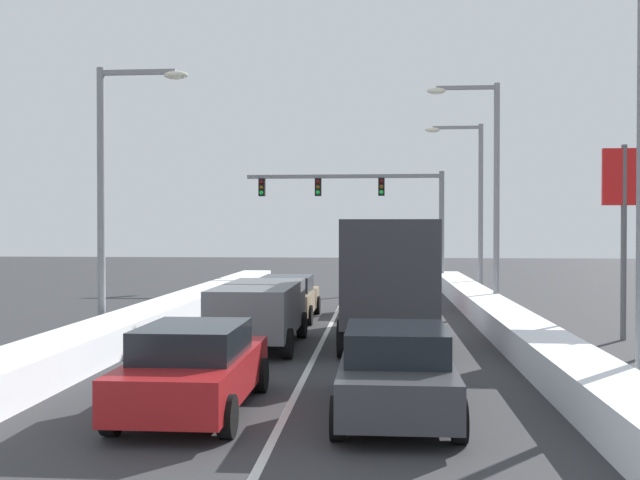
% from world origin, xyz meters
% --- Properties ---
extents(ground_plane, '(120.00, 120.00, 0.00)m').
position_xyz_m(ground_plane, '(0.00, 13.78, 0.00)').
color(ground_plane, '#333335').
extents(lane_stripe_between_right_lane_and_center_lane, '(0.14, 37.90, 0.01)m').
position_xyz_m(lane_stripe_between_right_lane_and_center_lane, '(-0.00, 17.23, 0.00)').
color(lane_stripe_between_right_lane_and_center_lane, silver).
rests_on(lane_stripe_between_right_lane_and_center_lane, ground).
extents(snow_bank_right_shoulder, '(1.29, 37.90, 0.76)m').
position_xyz_m(snow_bank_right_shoulder, '(5.30, 17.23, 0.38)').
color(snow_bank_right_shoulder, white).
rests_on(snow_bank_right_shoulder, ground).
extents(snow_bank_left_shoulder, '(1.52, 37.90, 0.77)m').
position_xyz_m(snow_bank_left_shoulder, '(-5.30, 17.23, 0.38)').
color(snow_bank_left_shoulder, white).
rests_on(snow_bank_left_shoulder, ground).
extents(sedan_charcoal_right_lane_nearest, '(2.00, 4.50, 1.51)m').
position_xyz_m(sedan_charcoal_right_lane_nearest, '(1.86, 7.53, 0.76)').
color(sedan_charcoal_right_lane_nearest, '#38383D').
rests_on(sedan_charcoal_right_lane_nearest, ground).
extents(box_truck_right_lane_second, '(2.53, 7.20, 3.36)m').
position_xyz_m(box_truck_right_lane_second, '(1.82, 15.45, 1.90)').
color(box_truck_right_lane_second, silver).
rests_on(box_truck_right_lane_second, ground).
extents(sedan_maroon_right_lane_third, '(2.00, 4.50, 1.51)m').
position_xyz_m(sedan_maroon_right_lane_third, '(1.87, 22.96, 0.76)').
color(sedan_maroon_right_lane_third, maroon).
rests_on(sedan_maroon_right_lane_third, ground).
extents(sedan_red_center_lane_nearest, '(2.00, 4.50, 1.51)m').
position_xyz_m(sedan_red_center_lane_nearest, '(-1.58, 7.51, 0.76)').
color(sedan_red_center_lane_nearest, maroon).
rests_on(sedan_red_center_lane_nearest, ground).
extents(suv_gray_center_lane_second, '(2.16, 4.90, 1.67)m').
position_xyz_m(suv_gray_center_lane_second, '(-1.59, 14.37, 1.02)').
color(suv_gray_center_lane_second, slate).
rests_on(suv_gray_center_lane_second, ground).
extents(sedan_tan_center_lane_third, '(2.00, 4.50, 1.51)m').
position_xyz_m(sedan_tan_center_lane_third, '(-1.58, 20.30, 0.76)').
color(sedan_tan_center_lane_third, '#937F60').
rests_on(sedan_tan_center_lane_third, ground).
extents(traffic_light_gantry, '(10.60, 0.47, 6.20)m').
position_xyz_m(traffic_light_gantry, '(1.18, 34.44, 4.72)').
color(traffic_light_gantry, slate).
rests_on(traffic_light_gantry, ground).
extents(street_lamp_right_near, '(2.66, 0.36, 8.45)m').
position_xyz_m(street_lamp_right_near, '(5.88, 8.61, 5.04)').
color(street_lamp_right_near, gray).
rests_on(street_lamp_right_near, ground).
extents(street_lamp_right_mid, '(2.66, 0.36, 8.46)m').
position_xyz_m(street_lamp_right_mid, '(5.51, 22.40, 5.04)').
color(street_lamp_right_mid, gray).
rests_on(street_lamp_right_mid, ground).
extents(street_lamp_right_far, '(2.66, 0.36, 7.95)m').
position_xyz_m(street_lamp_right_far, '(5.87, 29.29, 4.77)').
color(street_lamp_right_far, gray).
rests_on(street_lamp_right_far, ground).
extents(street_lamp_left_mid, '(2.66, 0.36, 7.75)m').
position_xyz_m(street_lamp_left_mid, '(-6.01, 15.64, 4.67)').
color(street_lamp_left_mid, gray).
rests_on(street_lamp_left_mid, ground).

